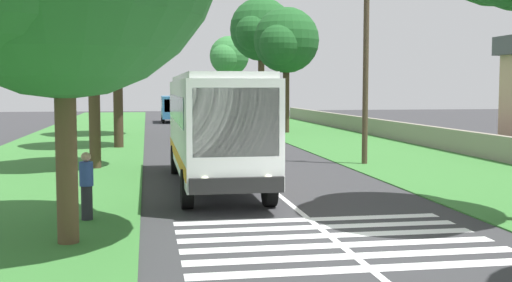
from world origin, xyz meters
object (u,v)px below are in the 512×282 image
roadside_tree_right_3 (228,57)px  roadside_tree_left_1 (114,0)px  trailing_minibus_0 (173,106)px  pedestrian (87,185)px  trailing_car_2 (215,119)px  roadside_tree_right_4 (285,42)px  trailing_car_0 (245,130)px  coach_bus (214,123)px  roadside_tree_left_2 (117,26)px  roadside_tree_right_0 (260,32)px  trailing_car_1 (225,123)px  roadside_tree_left_0 (90,15)px  utility_pole (366,57)px

roadside_tree_right_3 → roadside_tree_left_1: bearing=164.6°
trailing_minibus_0 → pedestrian: trailing_minibus_0 is taller
trailing_car_2 → roadside_tree_right_4: 11.18m
trailing_car_0 → trailing_minibus_0: bearing=9.1°
roadside_tree_left_1 → coach_bus: bearing=-165.5°
trailing_minibus_0 → roadside_tree_right_3: roadside_tree_right_3 is taller
roadside_tree_right_3 → trailing_car_0: bearing=174.4°
trailing_car_0 → roadside_tree_left_2: (5.76, 8.03, 6.90)m
roadside_tree_left_2 → trailing_minibus_0: bearing=-14.7°
trailing_car_0 → trailing_car_2: 14.74m
trailing_car_2 → roadside_tree_right_3: roadside_tree_right_3 is taller
roadside_tree_left_1 → roadside_tree_right_4: roadside_tree_left_1 is taller
coach_bus → roadside_tree_right_0: roadside_tree_right_0 is taller
trailing_car_1 → roadside_tree_right_4: roadside_tree_right_4 is taller
trailing_minibus_0 → roadside_tree_right_3: bearing=-25.9°
coach_bus → roadside_tree_left_0: roadside_tree_left_0 is taller
roadside_tree_right_0 → trailing_car_0: bearing=166.5°
trailing_car_1 → roadside_tree_left_0: size_ratio=0.48×
trailing_car_0 → roadside_tree_right_4: bearing=-31.8°
coach_bus → trailing_car_0: (18.64, -3.86, -1.48)m
trailing_car_1 → trailing_car_2: same height
coach_bus → roadside_tree_right_3: roadside_tree_right_3 is taller
roadside_tree_right_0 → pedestrian: size_ratio=6.48×
roadside_tree_left_0 → pedestrian: roadside_tree_left_0 is taller
roadside_tree_right_3 → roadside_tree_left_2: bearing=159.8°
coach_bus → trailing_car_1: size_ratio=2.60×
roadside_tree_left_0 → roadside_tree_right_3: size_ratio=0.94×
trailing_car_0 → utility_pole: 14.45m
trailing_minibus_0 → utility_pole: size_ratio=0.68×
roadside_tree_left_1 → roadside_tree_left_2: 9.53m
utility_pole → pedestrian: utility_pole is taller
coach_bus → utility_pole: bearing=-54.1°
trailing_car_2 → roadside_tree_left_2: roadside_tree_left_2 is taller
trailing_car_1 → trailing_car_2: 6.16m
roadside_tree_left_0 → roadside_tree_right_0: roadside_tree_right_0 is taller
trailing_car_0 → trailing_minibus_0: (22.53, 3.61, 0.88)m
roadside_tree_right_0 → utility_pole: roadside_tree_right_0 is taller
coach_bus → roadside_tree_left_0: bearing=37.9°
coach_bus → trailing_minibus_0: coach_bus is taller
roadside_tree_left_0 → roadside_tree_right_0: bearing=-23.1°
trailing_car_2 → roadside_tree_left_0: 29.36m
coach_bus → roadside_tree_right_3: (56.14, -7.52, 4.86)m
coach_bus → trailing_minibus_0: (41.16, -0.25, -0.60)m
trailing_car_1 → roadside_tree_right_4: size_ratio=0.47×
roadside_tree_left_1 → roadside_tree_right_0: 21.66m
trailing_car_2 → pedestrian: (-38.55, 7.22, 0.24)m
trailing_car_0 → roadside_tree_left_0: bearing=147.4°
trailing_car_2 → utility_pole: (-28.26, -3.55, 3.95)m
roadside_tree_right_3 → utility_pole: (-51.02, 0.45, -2.39)m
trailing_car_1 → trailing_minibus_0: bearing=13.8°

